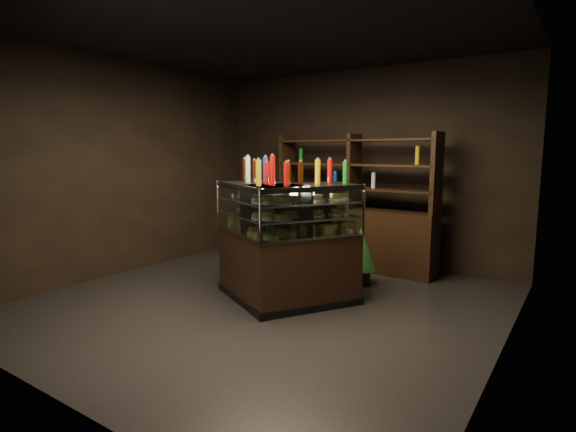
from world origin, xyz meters
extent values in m
plane|color=black|center=(0.00, 0.00, 0.00)|extent=(5.00, 5.00, 0.00)
cube|color=black|center=(0.00, 2.50, 1.50)|extent=(5.00, 0.02, 3.00)
cube|color=black|center=(0.00, -2.50, 1.50)|extent=(5.00, 0.02, 3.00)
cube|color=black|center=(2.50, 0.00, 1.50)|extent=(0.02, 5.00, 3.00)
cube|color=black|center=(-2.50, 0.00, 1.50)|extent=(0.02, 5.00, 3.00)
cube|color=black|center=(0.00, 0.00, 3.00)|extent=(5.00, 5.00, 0.02)
cube|color=black|center=(0.38, 0.17, 0.40)|extent=(1.17, 1.38, 0.81)
cube|color=black|center=(0.38, 0.17, 0.04)|extent=(1.21, 1.42, 0.08)
cube|color=black|center=(0.38, 0.17, 1.35)|extent=(1.17, 1.38, 0.06)
cube|color=silver|center=(0.38, 0.17, 0.82)|extent=(1.11, 1.31, 0.02)
cube|color=silver|center=(0.38, 0.17, 1.01)|extent=(1.11, 1.31, 0.02)
cube|color=silver|center=(0.38, 0.17, 1.18)|extent=(1.11, 1.31, 0.02)
cube|color=white|center=(0.65, 0.00, 1.09)|extent=(0.65, 1.06, 0.57)
cylinder|color=silver|center=(0.97, 0.54, 1.09)|extent=(0.03, 0.03, 0.59)
cylinder|color=silver|center=(0.32, -0.52, 1.09)|extent=(0.03, 0.03, 0.59)
cube|color=black|center=(-0.09, 0.04, 0.40)|extent=(1.38, 1.12, 0.81)
cube|color=black|center=(-0.09, 0.04, 0.04)|extent=(1.42, 1.15, 0.08)
cube|color=black|center=(-0.09, 0.04, 1.35)|extent=(1.38, 1.12, 0.06)
cube|color=silver|center=(-0.09, 0.04, 0.82)|extent=(1.32, 1.05, 0.02)
cube|color=silver|center=(-0.09, 0.04, 1.01)|extent=(1.32, 1.05, 0.02)
cube|color=silver|center=(-0.09, 0.04, 1.18)|extent=(1.32, 1.05, 0.02)
cube|color=white|center=(-0.23, -0.24, 1.09)|extent=(1.10, 0.58, 0.57)
cylinder|color=silver|center=(0.32, -0.52, 1.09)|extent=(0.03, 0.03, 0.59)
cylinder|color=silver|center=(-0.78, 0.05, 1.09)|extent=(0.03, 0.03, 0.59)
cube|color=gold|center=(0.13, -0.29, 0.86)|extent=(0.17, 0.20, 0.06)
cube|color=gold|center=(0.27, -0.07, 0.86)|extent=(0.17, 0.20, 0.06)
cube|color=gold|center=(0.41, 0.15, 0.86)|extent=(0.17, 0.20, 0.06)
cube|color=gold|center=(0.54, 0.38, 0.86)|extent=(0.17, 0.20, 0.06)
cube|color=gold|center=(0.68, 0.60, 0.86)|extent=(0.17, 0.20, 0.06)
cylinder|color=white|center=(0.13, -0.23, 1.03)|extent=(0.24, 0.24, 0.02)
cube|color=gold|center=(0.13, -0.23, 1.06)|extent=(0.16, 0.19, 0.05)
cylinder|color=white|center=(0.30, 0.04, 1.03)|extent=(0.24, 0.24, 0.02)
cube|color=gold|center=(0.30, 0.04, 1.06)|extent=(0.16, 0.19, 0.05)
cylinder|color=white|center=(0.46, 0.30, 1.03)|extent=(0.24, 0.24, 0.02)
cube|color=gold|center=(0.46, 0.30, 1.06)|extent=(0.16, 0.19, 0.05)
cylinder|color=white|center=(0.63, 0.57, 1.03)|extent=(0.24, 0.24, 0.02)
cube|color=gold|center=(0.63, 0.57, 1.06)|extent=(0.16, 0.19, 0.05)
cylinder|color=white|center=(0.13, -0.23, 1.20)|extent=(0.24, 0.24, 0.02)
cube|color=gold|center=(0.13, -0.23, 1.23)|extent=(0.16, 0.19, 0.05)
cylinder|color=white|center=(0.30, 0.04, 1.20)|extent=(0.24, 0.24, 0.02)
cube|color=gold|center=(0.30, 0.04, 1.23)|extent=(0.16, 0.19, 0.05)
cylinder|color=white|center=(0.46, 0.30, 1.20)|extent=(0.24, 0.24, 0.02)
cube|color=gold|center=(0.46, 0.30, 1.23)|extent=(0.16, 0.19, 0.05)
cylinder|color=white|center=(0.63, 0.57, 1.20)|extent=(0.24, 0.24, 0.02)
cube|color=gold|center=(0.63, 0.57, 1.23)|extent=(0.16, 0.19, 0.05)
cube|color=gold|center=(-0.56, 0.26, 0.86)|extent=(0.20, 0.16, 0.06)
cube|color=gold|center=(-0.33, 0.14, 0.86)|extent=(0.20, 0.16, 0.06)
cube|color=gold|center=(-0.10, 0.01, 0.86)|extent=(0.20, 0.16, 0.06)
cube|color=gold|center=(0.13, -0.11, 0.86)|extent=(0.20, 0.16, 0.06)
cube|color=gold|center=(0.36, -0.23, 0.86)|extent=(0.20, 0.16, 0.06)
cylinder|color=white|center=(-0.50, 0.26, 1.03)|extent=(0.24, 0.24, 0.02)
cube|color=gold|center=(-0.50, 0.26, 1.06)|extent=(0.19, 0.15, 0.05)
cylinder|color=white|center=(-0.22, 0.11, 1.03)|extent=(0.24, 0.24, 0.02)
cube|color=gold|center=(-0.22, 0.11, 1.06)|extent=(0.19, 0.15, 0.05)
cylinder|color=white|center=(0.05, -0.03, 1.03)|extent=(0.24, 0.24, 0.02)
cube|color=gold|center=(0.05, -0.03, 1.06)|extent=(0.19, 0.15, 0.05)
cylinder|color=white|center=(0.33, -0.18, 1.03)|extent=(0.24, 0.24, 0.02)
cube|color=gold|center=(0.33, -0.18, 1.06)|extent=(0.19, 0.15, 0.05)
cylinder|color=white|center=(-0.50, 0.26, 1.20)|extent=(0.24, 0.24, 0.02)
cube|color=gold|center=(-0.50, 0.26, 1.23)|extent=(0.19, 0.15, 0.05)
cylinder|color=white|center=(-0.22, 0.11, 1.20)|extent=(0.24, 0.24, 0.02)
cube|color=gold|center=(-0.22, 0.11, 1.23)|extent=(0.19, 0.15, 0.05)
cylinder|color=white|center=(0.05, -0.03, 1.20)|extent=(0.24, 0.24, 0.02)
cube|color=gold|center=(0.05, -0.03, 1.23)|extent=(0.19, 0.15, 0.05)
cylinder|color=white|center=(0.33, -0.18, 1.20)|extent=(0.24, 0.24, 0.02)
cube|color=gold|center=(0.33, -0.18, 1.23)|extent=(0.19, 0.15, 0.05)
cylinder|color=#D8590A|center=(0.11, -0.27, 1.52)|extent=(0.06, 0.06, 0.28)
cylinder|color=silver|center=(0.11, -0.27, 1.67)|extent=(0.03, 0.03, 0.02)
cylinder|color=#B20C0A|center=(0.20, -0.12, 1.52)|extent=(0.06, 0.06, 0.28)
cylinder|color=silver|center=(0.20, -0.12, 1.67)|extent=(0.03, 0.03, 0.02)
cylinder|color=black|center=(0.29, 0.02, 1.52)|extent=(0.06, 0.06, 0.28)
cylinder|color=silver|center=(0.29, 0.02, 1.67)|extent=(0.03, 0.03, 0.02)
cylinder|color=silver|center=(0.38, 0.17, 1.52)|extent=(0.06, 0.06, 0.28)
cylinder|color=silver|center=(0.38, 0.17, 1.67)|extent=(0.03, 0.03, 0.02)
cylinder|color=yellow|center=(0.47, 0.32, 1.52)|extent=(0.06, 0.06, 0.28)
cylinder|color=silver|center=(0.47, 0.32, 1.67)|extent=(0.03, 0.03, 0.02)
cylinder|color=#147223|center=(0.56, 0.47, 1.52)|extent=(0.06, 0.06, 0.28)
cylinder|color=silver|center=(0.56, 0.47, 1.67)|extent=(0.03, 0.03, 0.02)
cylinder|color=#0F38B2|center=(0.65, 0.61, 1.52)|extent=(0.06, 0.06, 0.28)
cylinder|color=silver|center=(0.65, 0.61, 1.67)|extent=(0.03, 0.03, 0.02)
cylinder|color=#D8590A|center=(-0.55, 0.28, 1.52)|extent=(0.06, 0.06, 0.28)
cylinder|color=silver|center=(-0.55, 0.28, 1.67)|extent=(0.03, 0.03, 0.02)
cylinder|color=#B20C0A|center=(-0.39, 0.20, 1.52)|extent=(0.06, 0.06, 0.28)
cylinder|color=silver|center=(-0.39, 0.20, 1.67)|extent=(0.03, 0.03, 0.02)
cylinder|color=black|center=(-0.24, 0.12, 1.52)|extent=(0.06, 0.06, 0.28)
cylinder|color=silver|center=(-0.24, 0.12, 1.67)|extent=(0.03, 0.03, 0.02)
cylinder|color=silver|center=(-0.09, 0.04, 1.52)|extent=(0.06, 0.06, 0.28)
cylinder|color=silver|center=(-0.09, 0.04, 1.67)|extent=(0.03, 0.03, 0.02)
cylinder|color=yellow|center=(0.07, -0.04, 1.52)|extent=(0.06, 0.06, 0.28)
cylinder|color=silver|center=(0.07, -0.04, 1.67)|extent=(0.03, 0.03, 0.02)
cylinder|color=#147223|center=(0.22, -0.12, 1.52)|extent=(0.06, 0.06, 0.28)
cylinder|color=silver|center=(0.22, -0.12, 1.67)|extent=(0.03, 0.03, 0.02)
cylinder|color=#0F38B2|center=(0.38, -0.20, 1.52)|extent=(0.06, 0.06, 0.28)
cylinder|color=silver|center=(0.38, -0.20, 1.67)|extent=(0.03, 0.03, 0.02)
cylinder|color=black|center=(0.61, 1.26, 0.10)|extent=(0.27, 0.27, 0.20)
cone|color=#1A5C2A|center=(0.61, 1.26, 0.48)|extent=(0.40, 0.40, 0.56)
cone|color=#1A5C2A|center=(0.61, 1.26, 0.67)|extent=(0.32, 0.32, 0.39)
cube|color=black|center=(0.10, 2.05, 0.45)|extent=(2.53, 0.51, 0.90)
cube|color=black|center=(-1.13, 2.10, 1.45)|extent=(0.07, 0.38, 1.10)
cube|color=black|center=(0.10, 2.05, 1.45)|extent=(0.07, 0.38, 1.10)
cube|color=black|center=(1.33, 2.00, 1.45)|extent=(0.07, 0.38, 1.10)
cube|color=black|center=(0.10, 2.05, 1.20)|extent=(2.48, 0.47, 0.03)
cube|color=black|center=(0.10, 2.05, 1.55)|extent=(2.48, 0.47, 0.03)
cube|color=black|center=(0.10, 2.05, 1.90)|extent=(2.48, 0.47, 0.03)
cylinder|color=#D8590A|center=(-0.85, 2.09, 1.32)|extent=(0.06, 0.06, 0.22)
cylinder|color=#B20C0A|center=(-0.22, 2.06, 1.32)|extent=(0.06, 0.06, 0.22)
cylinder|color=black|center=(0.42, 2.04, 1.32)|extent=(0.06, 0.06, 0.22)
cylinder|color=silver|center=(1.06, 2.01, 1.32)|extent=(0.06, 0.06, 0.22)
camera|label=1|loc=(3.04, -4.03, 1.74)|focal=28.00mm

